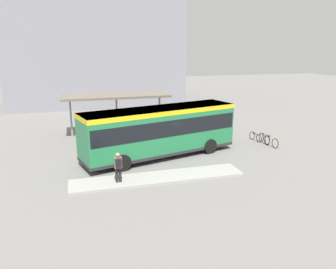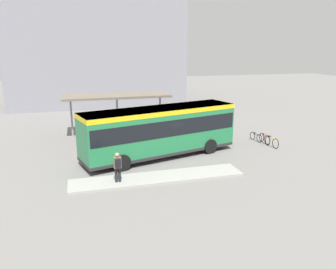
{
  "view_description": "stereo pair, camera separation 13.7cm",
  "coord_description": "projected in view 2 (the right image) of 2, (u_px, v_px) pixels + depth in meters",
  "views": [
    {
      "loc": [
        -5.25,
        -20.44,
        7.17
      ],
      "look_at": [
        0.53,
        0.0,
        1.5
      ],
      "focal_mm": 35.0,
      "sensor_mm": 36.0,
      "label": 1
    },
    {
      "loc": [
        -5.12,
        -20.48,
        7.17
      ],
      "look_at": [
        0.53,
        0.0,
        1.5
      ],
      "focal_mm": 35.0,
      "sensor_mm": 36.0,
      "label": 2
    }
  ],
  "objects": [
    {
      "name": "ground_plane",
      "position": [
        161.0,
        156.0,
        22.24
      ],
      "size": [
        120.0,
        120.0,
        0.0
      ],
      "primitive_type": "plane",
      "color": "slate"
    },
    {
      "name": "station_shelter",
      "position": [
        117.0,
        97.0,
        27.37
      ],
      "size": [
        8.81,
        3.11,
        3.34
      ],
      "color": "#706656",
      "rests_on": "ground_plane"
    },
    {
      "name": "station_building",
      "position": [
        97.0,
        55.0,
        42.43
      ],
      "size": [
        21.13,
        10.81,
        12.49
      ],
      "color": "gray",
      "rests_on": "ground_plane"
    },
    {
      "name": "curb_island",
      "position": [
        158.0,
        178.0,
        18.45
      ],
      "size": [
        9.78,
        1.8,
        0.12
      ],
      "color": "#9E9E99",
      "rests_on": "ground_plane"
    },
    {
      "name": "pedestrian_waiting",
      "position": [
        118.0,
        166.0,
        17.44
      ],
      "size": [
        0.41,
        0.42,
        1.65
      ],
      "rotation": [
        0.0,
        0.0,
        1.59
      ],
      "color": "#232328",
      "rests_on": "curb_island"
    },
    {
      "name": "bicycle_black",
      "position": [
        256.0,
        137.0,
        25.81
      ],
      "size": [
        0.48,
        1.52,
        0.66
      ],
      "rotation": [
        0.0,
        0.0,
        -1.46
      ],
      "color": "black",
      "rests_on": "ground_plane"
    },
    {
      "name": "bicycle_yellow",
      "position": [
        271.0,
        141.0,
        24.37
      ],
      "size": [
        0.48,
        1.8,
        0.77
      ],
      "rotation": [
        0.0,
        0.0,
        -1.53
      ],
      "color": "black",
      "rests_on": "ground_plane"
    },
    {
      "name": "city_bus",
      "position": [
        160.0,
        129.0,
        21.74
      ],
      "size": [
        10.89,
        5.22,
        3.33
      ],
      "rotation": [
        0.0,
        0.0,
        0.27
      ],
      "color": "#237A47",
      "rests_on": "ground_plane"
    },
    {
      "name": "potted_planter_near_shelter",
      "position": [
        154.0,
        132.0,
        26.11
      ],
      "size": [
        0.82,
        0.82,
        1.21
      ],
      "color": "slate",
      "rests_on": "ground_plane"
    },
    {
      "name": "bicycle_red",
      "position": [
        265.0,
        139.0,
        25.11
      ],
      "size": [
        0.48,
        1.71,
        0.74
      ],
      "rotation": [
        0.0,
        0.0,
        -1.65
      ],
      "color": "black",
      "rests_on": "ground_plane"
    }
  ]
}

